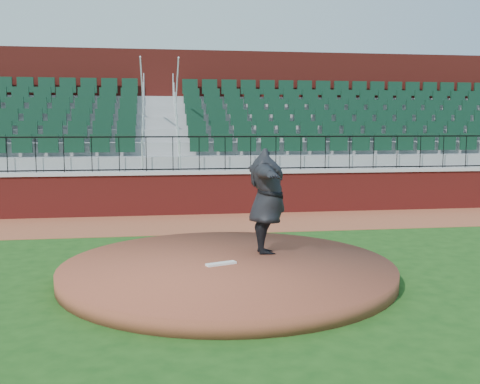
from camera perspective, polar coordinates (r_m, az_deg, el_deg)
name	(u,v)px	position (r m, az deg, el deg)	size (l,w,h in m)	color
ground	(253,275)	(9.97, 1.31, -8.46)	(90.00, 90.00, 0.00)	#194313
warning_track	(219,222)	(15.19, -2.21, -3.13)	(34.00, 3.20, 0.01)	brown
field_wall	(212,194)	(16.68, -2.83, -0.18)	(34.00, 0.35, 1.20)	maroon
wall_cap	(212,172)	(16.61, -2.85, 2.04)	(34.00, 0.45, 0.10)	#B7B7B7
wall_railing	(212,154)	(16.58, -2.86, 3.94)	(34.00, 0.05, 1.00)	black
seating_stands	(204,135)	(19.27, -3.69, 5.82)	(34.00, 5.10, 4.60)	gray
concourse_wall	(198,122)	(22.06, -4.33, 7.10)	(34.00, 0.50, 5.50)	maroon
pitchers_mound	(228,270)	(9.79, -1.26, -7.99)	(5.75, 5.75, 0.25)	brown
pitching_rubber	(221,264)	(9.65, -1.95, -7.33)	(0.54, 0.14, 0.04)	white
pitcher	(267,201)	(10.34, 2.75, -0.94)	(2.41, 0.66, 1.96)	black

